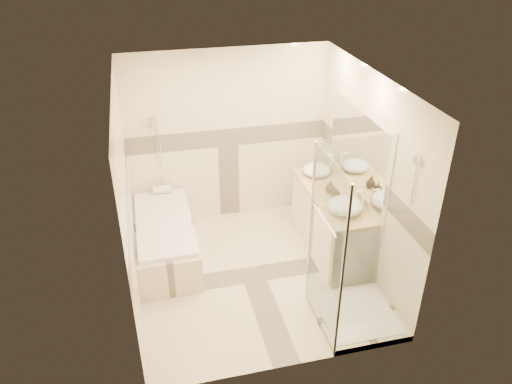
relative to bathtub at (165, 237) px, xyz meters
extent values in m
cube|color=beige|center=(1.02, -0.65, -0.31)|extent=(2.80, 3.00, 0.01)
cube|color=white|center=(1.02, -0.65, 2.20)|extent=(2.80, 3.00, 0.01)
cube|color=beige|center=(1.02, 0.85, 0.94)|extent=(2.80, 0.01, 2.50)
cube|color=beige|center=(1.02, -2.15, 0.94)|extent=(2.80, 0.01, 2.50)
cube|color=beige|center=(-0.38, -0.65, 0.94)|extent=(0.01, 3.00, 2.50)
cube|color=beige|center=(2.43, -0.65, 0.94)|extent=(0.01, 3.00, 2.50)
cube|color=white|center=(2.41, -0.35, 1.14)|extent=(0.01, 1.60, 1.00)
cylinder|color=silver|center=(0.05, 0.82, 1.04)|extent=(0.02, 0.02, 0.70)
cube|color=beige|center=(0.00, 0.00, -0.06)|extent=(0.75, 1.70, 0.50)
cube|color=white|center=(0.00, 0.00, 0.22)|extent=(0.69, 1.60, 0.06)
ellipsoid|color=white|center=(0.00, 0.00, 0.17)|extent=(0.56, 1.40, 0.16)
cube|color=silver|center=(2.15, -0.35, 0.09)|extent=(0.55, 1.60, 0.80)
cylinder|color=silver|center=(1.86, -0.75, 0.24)|extent=(0.01, 0.24, 0.01)
cylinder|color=silver|center=(1.86, 0.05, 0.24)|extent=(0.01, 0.24, 0.01)
cube|color=tan|center=(2.15, -0.35, 0.52)|extent=(0.57, 1.62, 0.05)
cube|color=beige|center=(1.97, -1.70, -0.27)|extent=(0.90, 0.90, 0.08)
cube|color=white|center=(1.97, -1.70, -0.22)|extent=(0.80, 0.80, 0.01)
cube|color=white|center=(1.53, -1.70, 0.73)|extent=(0.01, 0.90, 2.00)
cube|color=white|center=(1.97, -1.26, 0.73)|extent=(0.90, 0.01, 2.00)
cylinder|color=silver|center=(1.52, -2.15, 0.73)|extent=(0.03, 0.03, 2.00)
cylinder|color=silver|center=(1.52, -1.25, 0.73)|extent=(0.03, 0.03, 2.00)
cylinder|color=silver|center=(2.42, -1.25, 0.73)|extent=(0.03, 0.03, 2.00)
cylinder|color=silver|center=(2.38, -1.70, 1.64)|extent=(0.03, 0.10, 0.10)
cylinder|color=silver|center=(1.49, -1.70, 1.09)|extent=(0.02, 0.60, 0.02)
cube|color=white|center=(1.49, -1.70, 0.79)|extent=(0.04, 0.48, 0.62)
ellipsoid|color=white|center=(2.13, 0.21, 0.62)|extent=(0.39, 0.39, 0.15)
ellipsoid|color=white|center=(2.13, -0.78, 0.63)|extent=(0.43, 0.43, 0.17)
cylinder|color=silver|center=(2.35, 0.21, 0.69)|extent=(0.03, 0.03, 0.30)
cylinder|color=silver|center=(2.30, 0.21, 0.82)|extent=(0.11, 0.03, 0.03)
cylinder|color=silver|center=(2.35, -0.78, 0.68)|extent=(0.03, 0.03, 0.27)
cylinder|color=silver|center=(2.31, -0.78, 0.80)|extent=(0.10, 0.02, 0.02)
imported|color=black|center=(2.13, -0.49, 0.63)|extent=(0.08, 0.08, 0.18)
imported|color=black|center=(2.13, -0.29, 0.62)|extent=(0.16, 0.16, 0.16)
cube|color=white|center=(2.13, 0.32, 0.58)|extent=(0.18, 0.25, 0.07)
cylinder|color=white|center=(0.05, 0.72, 0.31)|extent=(0.25, 0.11, 0.11)
camera|label=1|loc=(-0.12, -5.49, 3.72)|focal=35.00mm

